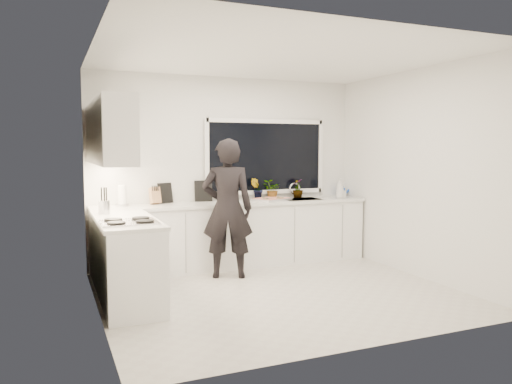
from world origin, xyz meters
name	(u,v)px	position (x,y,z in m)	size (l,w,h in m)	color
floor	(278,293)	(0.00, 0.00, -0.01)	(4.00, 3.50, 0.02)	beige
wall_back	(228,171)	(0.00, 1.76, 1.35)	(4.00, 0.02, 2.70)	white
wall_left	(95,182)	(-2.01, 0.00, 1.35)	(0.02, 3.50, 2.70)	white
wall_right	(419,174)	(2.01, 0.00, 1.35)	(0.02, 3.50, 2.70)	white
ceiling	(279,56)	(0.00, 0.00, 2.71)	(4.00, 3.50, 0.02)	white
window	(266,157)	(0.60, 1.73, 1.55)	(1.80, 0.02, 1.00)	black
base_cabinets_back	(235,235)	(0.00, 1.45, 0.44)	(3.92, 0.58, 0.88)	white
base_cabinets_left	(127,262)	(-1.67, 0.35, 0.44)	(0.58, 1.60, 0.88)	white
countertop_back	(235,203)	(0.00, 1.44, 0.90)	(3.94, 0.62, 0.04)	silver
countertop_left	(126,220)	(-1.67, 0.35, 0.90)	(0.62, 1.60, 0.04)	silver
upper_cabinets	(109,133)	(-1.79, 0.70, 1.85)	(0.34, 2.10, 0.70)	white
sink	(301,202)	(1.05, 1.45, 0.87)	(0.58, 0.42, 0.14)	silver
faucet	(295,191)	(1.05, 1.65, 1.03)	(0.03, 0.03, 0.22)	silver
stovetop	(129,221)	(-1.69, 0.00, 0.94)	(0.56, 0.48, 0.03)	black
person	(227,209)	(-0.31, 0.90, 0.90)	(0.66, 0.43, 1.80)	black
pizza_tray	(271,199)	(0.55, 1.42, 0.94)	(0.51, 0.38, 0.03)	silver
pizza	(271,198)	(0.55, 1.42, 0.95)	(0.46, 0.33, 0.01)	red
watering_can	(341,192)	(1.85, 1.61, 0.98)	(0.14, 0.14, 0.13)	blue
paper_towel_roll	(122,196)	(-1.54, 1.55, 1.05)	(0.11, 0.11, 0.26)	white
knife_block	(155,196)	(-1.10, 1.59, 1.03)	(0.13, 0.10, 0.22)	#895E40
utensil_crock	(104,207)	(-1.85, 0.80, 1.00)	(0.13, 0.13, 0.16)	silver
picture_frame_large	(165,193)	(-0.94, 1.69, 1.06)	(0.22, 0.02, 0.28)	black
picture_frame_small	(203,191)	(-0.39, 1.69, 1.07)	(0.25, 0.02, 0.30)	black
herb_plants	(267,189)	(0.56, 1.61, 1.07)	(1.29, 0.29, 0.34)	#26662D
soap_bottles	(341,189)	(1.65, 1.30, 1.06)	(0.17, 0.14, 0.31)	#D8BF66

